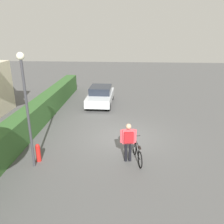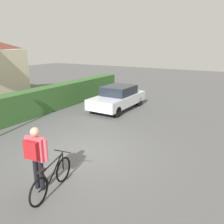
# 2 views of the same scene
# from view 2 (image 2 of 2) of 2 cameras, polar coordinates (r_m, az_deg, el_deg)

# --- Properties ---
(ground_plane) EXTENTS (60.00, 60.00, 0.00)m
(ground_plane) POSITION_cam_2_polar(r_m,az_deg,el_deg) (8.48, -6.85, -9.77)
(ground_plane) COLOR #4F4F4F
(parked_car_near) EXTENTS (3.99, 1.78, 1.37)m
(parked_car_near) POSITION_cam_2_polar(r_m,az_deg,el_deg) (13.66, 1.43, 3.59)
(parked_car_near) COLOR silver
(parked_car_near) RESTS_ON ground
(bicycle) EXTENTS (1.78, 0.55, 0.92)m
(bicycle) POSITION_cam_2_polar(r_m,az_deg,el_deg) (6.40, -14.48, -15.52)
(bicycle) COLOR black
(bicycle) RESTS_ON ground
(person_rider) EXTENTS (0.39, 0.69, 1.73)m
(person_rider) POSITION_cam_2_polar(r_m,az_deg,el_deg) (6.29, -18.16, -9.49)
(person_rider) COLOR black
(person_rider) RESTS_ON ground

